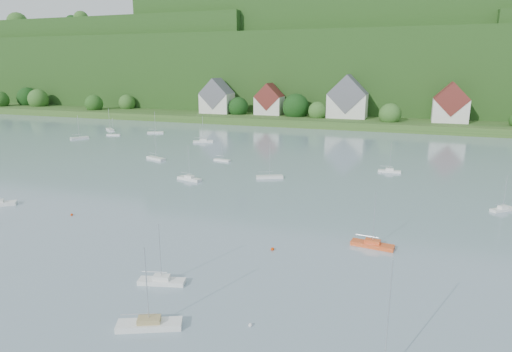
# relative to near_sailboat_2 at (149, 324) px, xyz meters

# --- Properties ---
(far_shore_strip) EXTENTS (600.00, 60.00, 3.00)m
(far_shore_strip) POSITION_rel_near_sailboat_2_xyz_m (-9.36, 169.45, 1.06)
(far_shore_strip) COLOR #315821
(far_shore_strip) RESTS_ON ground
(forested_ridge) EXTENTS (620.00, 181.22, 69.89)m
(forested_ridge) POSITION_rel_near_sailboat_2_xyz_m (-8.97, 238.02, 22.44)
(forested_ridge) COLOR #133C13
(forested_ridge) RESTS_ON ground
(village_building_0) EXTENTS (14.00, 10.40, 16.00)m
(village_building_0) POSITION_rel_near_sailboat_2_xyz_m (-64.36, 156.45, 9.07)
(village_building_0) COLOR silver
(village_building_0) RESTS_ON far_shore_strip
(village_building_1) EXTENTS (12.00, 9.36, 14.00)m
(village_building_1) POSITION_rel_near_sailboat_2_xyz_m (-39.36, 158.45, 8.31)
(village_building_1) COLOR silver
(village_building_1) RESTS_ON far_shore_strip
(village_building_2) EXTENTS (16.00, 11.44, 18.00)m
(village_building_2) POSITION_rel_near_sailboat_2_xyz_m (-4.36, 157.45, 9.83)
(village_building_2) COLOR silver
(village_building_2) RESTS_ON far_shore_strip
(village_building_3) EXTENTS (13.00, 10.40, 15.50)m
(village_building_3) POSITION_rel_near_sailboat_2_xyz_m (35.64, 155.45, 8.99)
(village_building_3) COLOR silver
(village_building_3) RESTS_ON far_shore_strip
(near_sailboat_2) EXTENTS (6.30, 4.06, 8.28)m
(near_sailboat_2) POSITION_rel_near_sailboat_2_xyz_m (0.00, 0.00, 0.00)
(near_sailboat_2) COLOR white
(near_sailboat_2) RESTS_ON ground
(near_sailboat_3) EXTENTS (5.57, 2.79, 7.25)m
(near_sailboat_3) POSITION_rel_near_sailboat_2_xyz_m (-3.55, 8.00, -0.03)
(near_sailboat_3) COLOR white
(near_sailboat_3) RESTS_ON ground
(near_sailboat_5) EXTENTS (5.97, 2.33, 7.85)m
(near_sailboat_5) POSITION_rel_near_sailboat_2_xyz_m (18.24, 26.92, -0.01)
(near_sailboat_5) COLOR #E25020
(near_sailboat_5) RESTS_ON ground
(mooring_buoy_1) EXTENTS (0.40, 0.40, 0.40)m
(mooring_buoy_1) POSITION_rel_near_sailboat_2_xyz_m (8.97, 3.49, -0.44)
(mooring_buoy_1) COLOR silver
(mooring_buoy_1) RESTS_ON ground
(mooring_buoy_2) EXTENTS (0.48, 0.48, 0.48)m
(mooring_buoy_2) POSITION_rel_near_sailboat_2_xyz_m (5.56, 21.31, -0.44)
(mooring_buoy_2) COLOR #D73301
(mooring_buoy_2) RESTS_ON ground
(mooring_buoy_3) EXTENTS (0.42, 0.42, 0.42)m
(mooring_buoy_3) POSITION_rel_near_sailboat_2_xyz_m (-30.40, 23.59, -0.44)
(mooring_buoy_3) COLOR #D73301
(mooring_buoy_3) RESTS_ON ground
(far_sailboat_cluster) EXTENTS (184.77, 67.35, 8.71)m
(far_sailboat_cluster) POSITION_rel_near_sailboat_2_xyz_m (1.91, 85.74, -0.07)
(far_sailboat_cluster) COLOR white
(far_sailboat_cluster) RESTS_ON ground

